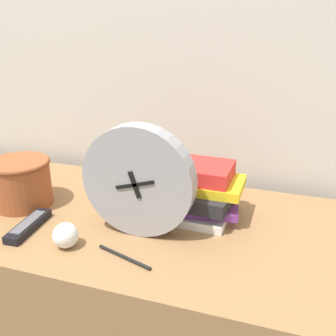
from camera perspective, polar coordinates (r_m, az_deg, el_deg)
name	(u,v)px	position (r m, az deg, el deg)	size (l,w,h in m)	color
wall_back	(139,36)	(1.32, -4.16, 18.61)	(6.00, 0.04, 2.40)	beige
desk	(103,317)	(1.34, -9.44, -20.58)	(1.40, 0.59, 0.75)	olive
desk_clock	(138,181)	(0.95, -4.32, -1.92)	(0.28, 0.05, 0.28)	#99999E
book_stack	(196,191)	(1.06, 4.05, -3.36)	(0.25, 0.18, 0.15)	white
basket	(21,181)	(1.19, -20.58, -1.78)	(0.17, 0.17, 0.13)	#994C28
tv_remote	(29,226)	(1.08, -19.58, -7.88)	(0.05, 0.16, 0.02)	black
crumpled_paper_ball	(66,235)	(0.97, -14.65, -9.43)	(0.06, 0.06, 0.06)	white
pen	(124,257)	(0.91, -6.36, -12.71)	(0.15, 0.05, 0.01)	black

